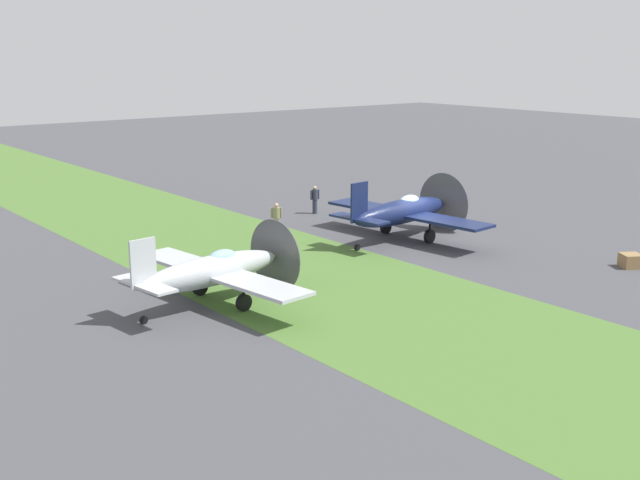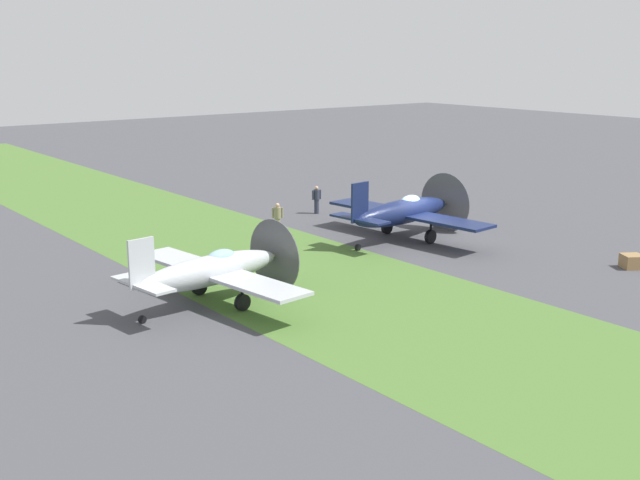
{
  "view_description": "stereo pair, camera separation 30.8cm",
  "coord_description": "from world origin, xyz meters",
  "px_view_note": "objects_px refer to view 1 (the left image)",
  "views": [
    {
      "loc": [
        28.92,
        -30.26,
        10.0
      ],
      "look_at": [
        0.6,
        -7.98,
        1.34
      ],
      "focal_mm": 44.8,
      "sensor_mm": 36.0,
      "label": 1
    },
    {
      "loc": [
        29.11,
        -30.01,
        10.0
      ],
      "look_at": [
        0.6,
        -7.98,
        1.34
      ],
      "focal_mm": 44.8,
      "sensor_mm": 36.0,
      "label": 2
    }
  ],
  "objects_px": {
    "airplane_wingman": "(214,270)",
    "ground_crew_chief": "(315,199)",
    "ground_crew_mechanic": "(277,218)",
    "supply_crate": "(631,261)",
    "airplane_lead": "(403,211)"
  },
  "relations": [
    {
      "from": "airplane_lead",
      "to": "supply_crate",
      "type": "xyz_separation_m",
      "value": [
        10.71,
        4.47,
        -1.21
      ]
    },
    {
      "from": "ground_crew_mechanic",
      "to": "supply_crate",
      "type": "distance_m",
      "value": 18.37
    },
    {
      "from": "airplane_wingman",
      "to": "supply_crate",
      "type": "bearing_deg",
      "value": 61.8
    },
    {
      "from": "ground_crew_mechanic",
      "to": "supply_crate",
      "type": "xyz_separation_m",
      "value": [
        15.97,
        9.06,
        -0.59
      ]
    },
    {
      "from": "airplane_wingman",
      "to": "supply_crate",
      "type": "height_order",
      "value": "airplane_wingman"
    },
    {
      "from": "supply_crate",
      "to": "airplane_wingman",
      "type": "bearing_deg",
      "value": -111.63
    },
    {
      "from": "ground_crew_chief",
      "to": "ground_crew_mechanic",
      "type": "relative_size",
      "value": 1.0
    },
    {
      "from": "supply_crate",
      "to": "ground_crew_chief",
      "type": "bearing_deg",
      "value": -168.28
    },
    {
      "from": "ground_crew_chief",
      "to": "supply_crate",
      "type": "xyz_separation_m",
      "value": [
        19.09,
        3.96,
        -0.59
      ]
    },
    {
      "from": "ground_crew_chief",
      "to": "ground_crew_mechanic",
      "type": "bearing_deg",
      "value": 39.66
    },
    {
      "from": "ground_crew_chief",
      "to": "supply_crate",
      "type": "distance_m",
      "value": 19.5
    },
    {
      "from": "airplane_wingman",
      "to": "supply_crate",
      "type": "distance_m",
      "value": 19.66
    },
    {
      "from": "airplane_wingman",
      "to": "supply_crate",
      "type": "relative_size",
      "value": 10.64
    },
    {
      "from": "airplane_lead",
      "to": "supply_crate",
      "type": "relative_size",
      "value": 11.45
    },
    {
      "from": "airplane_wingman",
      "to": "ground_crew_chief",
      "type": "distance_m",
      "value": 18.57
    }
  ]
}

